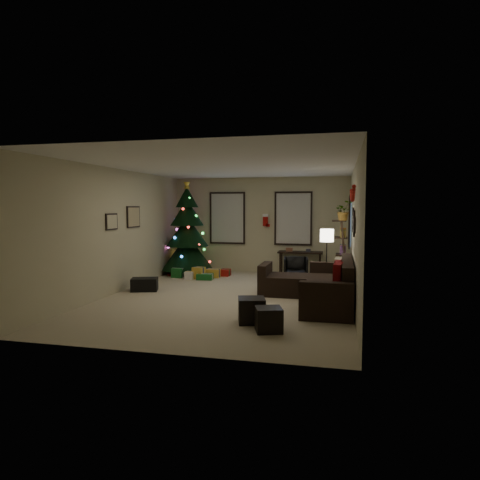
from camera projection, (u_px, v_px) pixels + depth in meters
name	position (u px, v px, depth m)	size (l,w,h in m)	color
floor	(229.00, 297.00, 8.86)	(7.00, 7.00, 0.00)	#BCAE8E
ceiling	(228.00, 166.00, 8.65)	(7.00, 7.00, 0.00)	white
wall_back	(260.00, 225.00, 12.15)	(5.00, 5.00, 0.00)	#C1B993
wall_front	(157.00, 249.00, 5.35)	(5.00, 5.00, 0.00)	#C1B993
wall_left	(118.00, 231.00, 9.32)	(7.00, 7.00, 0.00)	#C1B993
wall_right	(354.00, 234.00, 8.18)	(7.00, 7.00, 0.00)	#C1B993
window_back_left	(227.00, 218.00, 12.32)	(1.05, 0.06, 1.50)	#728CB2
window_back_right	(293.00, 218.00, 11.88)	(1.05, 0.06, 1.50)	#728CB2
window_right_wall	(350.00, 222.00, 10.65)	(0.06, 0.90, 1.30)	#728CB2
christmas_tree	(187.00, 235.00, 11.83)	(1.42, 1.42, 2.65)	black
presents	(199.00, 273.00, 11.33)	(1.50, 1.01, 0.30)	gold
sofa	(319.00, 287.00, 8.44)	(1.90, 2.76, 0.87)	black
pillow_red_a	(338.00, 277.00, 7.51)	(0.13, 0.49, 0.49)	maroon
pillow_red_b	(338.00, 271.00, 8.24)	(0.11, 0.42, 0.42)	maroon
pillow_cream	(338.00, 269.00, 8.48)	(0.13, 0.45, 0.45)	beige
ottoman_near	(252.00, 310.00, 6.90)	(0.42, 0.42, 0.40)	black
ottoman_far	(269.00, 320.00, 6.41)	(0.39, 0.39, 0.37)	black
desk	(300.00, 254.00, 11.67)	(1.21, 0.43, 0.65)	black
desk_chair	(296.00, 268.00, 11.07)	(0.56, 0.53, 0.58)	black
bookshelf	(343.00, 249.00, 10.07)	(0.30, 0.53, 1.80)	black
potted_plant	(344.00, 208.00, 9.66)	(0.52, 0.45, 0.58)	#4C4C4C
floor_lamp	(327.00, 240.00, 9.35)	(0.29, 0.29, 1.39)	black
art_map	(133.00, 217.00, 9.95)	(0.04, 0.60, 0.50)	black
art_abstract	(111.00, 222.00, 9.01)	(0.04, 0.45, 0.35)	black
gallery	(354.00, 223.00, 8.09)	(0.03, 1.25, 0.54)	black
garland	(352.00, 194.00, 8.25)	(0.08, 1.90, 0.30)	#A5140C
stocking_left	(256.00, 219.00, 12.24)	(0.20, 0.05, 0.36)	#990F0C
stocking_right	(266.00, 220.00, 11.97)	(0.20, 0.05, 0.36)	#990F0C
storage_bin	(145.00, 284.00, 9.53)	(0.57, 0.38, 0.29)	black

